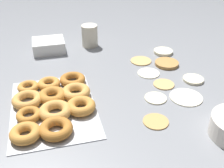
{
  "coord_description": "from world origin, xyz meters",
  "views": [
    {
      "loc": [
        0.9,
        -0.31,
        0.58
      ],
      "look_at": [
        0.04,
        -0.1,
        0.04
      ],
      "focal_mm": 45.0,
      "sensor_mm": 36.0,
      "label": 1
    }
  ],
  "objects_px": {
    "pancake_4": "(141,60)",
    "pancake_5": "(149,73)",
    "pancake_8": "(163,52)",
    "paper_cup": "(90,36)",
    "container_stack": "(49,46)",
    "pancake_6": "(156,98)",
    "pancake_0": "(164,84)",
    "donut_tray": "(53,103)",
    "pancake_7": "(156,121)",
    "pancake_2": "(167,63)",
    "pancake_1": "(186,97)",
    "pancake_3": "(193,79)"
  },
  "relations": [
    {
      "from": "pancake_3",
      "to": "pancake_8",
      "type": "relative_size",
      "value": 0.91
    },
    {
      "from": "pancake_0",
      "to": "paper_cup",
      "type": "relative_size",
      "value": 0.76
    },
    {
      "from": "pancake_3",
      "to": "donut_tray",
      "type": "bearing_deg",
      "value": -85.21
    },
    {
      "from": "pancake_7",
      "to": "container_stack",
      "type": "distance_m",
      "value": 0.71
    },
    {
      "from": "donut_tray",
      "to": "pancake_4",
      "type": "bearing_deg",
      "value": 122.36
    },
    {
      "from": "pancake_8",
      "to": "paper_cup",
      "type": "distance_m",
      "value": 0.37
    },
    {
      "from": "pancake_1",
      "to": "container_stack",
      "type": "xyz_separation_m",
      "value": [
        -0.53,
        -0.46,
        0.02
      ]
    },
    {
      "from": "pancake_4",
      "to": "pancake_5",
      "type": "xyz_separation_m",
      "value": [
        0.12,
        -0.01,
        -0.0
      ]
    },
    {
      "from": "pancake_2",
      "to": "pancake_4",
      "type": "xyz_separation_m",
      "value": [
        -0.06,
        -0.1,
        -0.0
      ]
    },
    {
      "from": "pancake_5",
      "to": "pancake_0",
      "type": "bearing_deg",
      "value": 15.06
    },
    {
      "from": "donut_tray",
      "to": "container_stack",
      "type": "relative_size",
      "value": 2.67
    },
    {
      "from": "pancake_3",
      "to": "pancake_4",
      "type": "relative_size",
      "value": 0.88
    },
    {
      "from": "pancake_8",
      "to": "paper_cup",
      "type": "xyz_separation_m",
      "value": [
        -0.17,
        -0.33,
        0.05
      ]
    },
    {
      "from": "pancake_4",
      "to": "pancake_0",
      "type": "bearing_deg",
      "value": 5.24
    },
    {
      "from": "pancake_6",
      "to": "paper_cup",
      "type": "height_order",
      "value": "paper_cup"
    },
    {
      "from": "pancake_4",
      "to": "pancake_8",
      "type": "distance_m",
      "value": 0.15
    },
    {
      "from": "donut_tray",
      "to": "pancake_1",
      "type": "bearing_deg",
      "value": 82.99
    },
    {
      "from": "pancake_5",
      "to": "pancake_7",
      "type": "bearing_deg",
      "value": -16.0
    },
    {
      "from": "pancake_1",
      "to": "pancake_7",
      "type": "xyz_separation_m",
      "value": [
        0.1,
        -0.16,
        -0.0
      ]
    },
    {
      "from": "container_stack",
      "to": "pancake_6",
      "type": "bearing_deg",
      "value": 34.41
    },
    {
      "from": "pancake_5",
      "to": "pancake_6",
      "type": "height_order",
      "value": "pancake_6"
    },
    {
      "from": "pancake_7",
      "to": "pancake_2",
      "type": "bearing_deg",
      "value": 151.76
    },
    {
      "from": "pancake_5",
      "to": "pancake_4",
      "type": "bearing_deg",
      "value": 176.59
    },
    {
      "from": "container_stack",
      "to": "paper_cup",
      "type": "distance_m",
      "value": 0.21
    },
    {
      "from": "pancake_5",
      "to": "paper_cup",
      "type": "bearing_deg",
      "value": -151.76
    },
    {
      "from": "pancake_8",
      "to": "donut_tray",
      "type": "xyz_separation_m",
      "value": [
        0.32,
        -0.55,
        0.01
      ]
    },
    {
      "from": "paper_cup",
      "to": "pancake_6",
      "type": "bearing_deg",
      "value": 15.42
    },
    {
      "from": "pancake_5",
      "to": "pancake_7",
      "type": "relative_size",
      "value": 1.1
    },
    {
      "from": "pancake_4",
      "to": "pancake_7",
      "type": "relative_size",
      "value": 1.12
    },
    {
      "from": "pancake_2",
      "to": "pancake_1",
      "type": "bearing_deg",
      "value": -7.96
    },
    {
      "from": "pancake_7",
      "to": "container_stack",
      "type": "xyz_separation_m",
      "value": [
        -0.64,
        -0.3,
        0.02
      ]
    },
    {
      "from": "pancake_4",
      "to": "container_stack",
      "type": "bearing_deg",
      "value": -118.34
    },
    {
      "from": "pancake_5",
      "to": "pancake_1",
      "type": "bearing_deg",
      "value": 19.08
    },
    {
      "from": "pancake_7",
      "to": "pancake_8",
      "type": "height_order",
      "value": "pancake_8"
    },
    {
      "from": "pancake_0",
      "to": "pancake_2",
      "type": "xyz_separation_m",
      "value": [
        -0.15,
        0.08,
        0.0
      ]
    },
    {
      "from": "pancake_7",
      "to": "paper_cup",
      "type": "relative_size",
      "value": 0.78
    },
    {
      "from": "donut_tray",
      "to": "pancake_3",
      "type": "bearing_deg",
      "value": 94.79
    },
    {
      "from": "pancake_2",
      "to": "pancake_6",
      "type": "distance_m",
      "value": 0.28
    },
    {
      "from": "pancake_2",
      "to": "container_stack",
      "type": "bearing_deg",
      "value": -119.01
    },
    {
      "from": "paper_cup",
      "to": "pancake_3",
      "type": "bearing_deg",
      "value": 37.55
    },
    {
      "from": "pancake_4",
      "to": "pancake_6",
      "type": "xyz_separation_m",
      "value": [
        0.3,
        -0.05,
        0.0
      ]
    },
    {
      "from": "pancake_3",
      "to": "paper_cup",
      "type": "relative_size",
      "value": 0.77
    },
    {
      "from": "pancake_2",
      "to": "pancake_7",
      "type": "distance_m",
      "value": 0.41
    },
    {
      "from": "pancake_0",
      "to": "pancake_6",
      "type": "bearing_deg",
      "value": -39.31
    },
    {
      "from": "pancake_0",
      "to": "donut_tray",
      "type": "distance_m",
      "value": 0.43
    },
    {
      "from": "pancake_2",
      "to": "paper_cup",
      "type": "height_order",
      "value": "paper_cup"
    },
    {
      "from": "pancake_0",
      "to": "pancake_7",
      "type": "xyz_separation_m",
      "value": [
        0.21,
        -0.11,
        -0.0
      ]
    },
    {
      "from": "pancake_8",
      "to": "pancake_5",
      "type": "bearing_deg",
      "value": -38.91
    },
    {
      "from": "pancake_8",
      "to": "pancake_3",
      "type": "bearing_deg",
      "value": 3.16
    },
    {
      "from": "pancake_3",
      "to": "paper_cup",
      "type": "height_order",
      "value": "paper_cup"
    }
  ]
}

